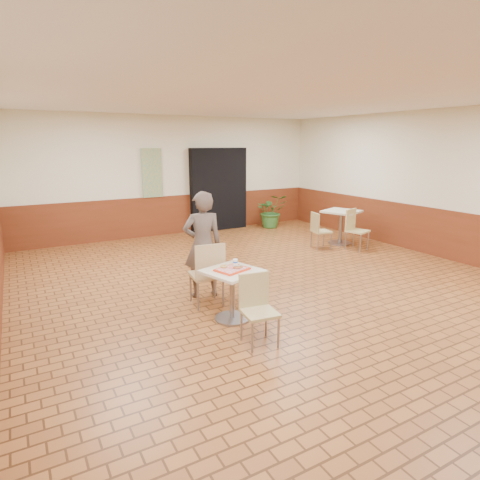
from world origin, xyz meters
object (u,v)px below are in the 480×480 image
customer (203,245)px  chair_second_left (319,229)px  second_table (341,221)px  main_table (232,287)px  chair_main_front (257,305)px  serving_tray (232,269)px  chair_second_front (355,227)px  paper_cup (235,262)px  long_john_donut (238,267)px  chair_main_back (208,271)px  ring_donut (224,266)px  potted_plant (271,211)px

customer → chair_second_left: size_ratio=2.00×
chair_second_left → second_table: bearing=-70.4°
main_table → chair_main_front: 0.69m
serving_tray → chair_second_front: chair_second_front is taller
paper_cup → second_table: 4.75m
main_table → customer: (0.02, 0.98, 0.35)m
chair_second_front → chair_second_left: bearing=130.2°
second_table → chair_second_front: chair_second_front is taller
chair_main_front → chair_second_left: chair_main_front is taller
main_table → chair_second_left: 4.20m
customer → long_john_donut: size_ratio=11.72×
chair_main_back → second_table: 4.71m
long_john_donut → main_table: bearing=156.7°
second_table → chair_second_front: size_ratio=0.88×
ring_donut → long_john_donut: bearing=-40.6°
paper_cup → ring_donut: bearing=-176.0°
chair_main_front → second_table: size_ratio=1.05×
serving_tray → chair_second_left: (3.47, 2.36, -0.25)m
paper_cup → potted_plant: potted_plant is taller
chair_main_back → long_john_donut: bearing=111.2°
long_john_donut → chair_second_left: size_ratio=0.17×
serving_tray → potted_plant: potted_plant is taller
paper_cup → second_table: (4.12, 2.35, -0.23)m
long_john_donut → chair_second_front: bearing=25.7°
chair_main_back → ring_donut: 0.52m
chair_second_front → paper_cup: bearing=-172.0°
customer → potted_plant: size_ratio=1.75×
ring_donut → potted_plant: potted_plant is taller
chair_second_front → main_table: bearing=-171.4°
paper_cup → chair_second_front: chair_second_front is taller
chair_main_back → chair_main_front: bearing=98.9°
chair_main_front → second_table: 5.30m
main_table → potted_plant: (3.85, 4.83, 0.00)m
main_table → paper_cup: 0.33m
chair_second_left → ring_donut: bearing=134.5°
second_table → customer: bearing=-160.6°
ring_donut → long_john_donut: size_ratio=0.70×
paper_cup → chair_second_left: 4.06m
chair_main_front → paper_cup: chair_main_front is taller
paper_cup → chair_second_left: chair_second_left is taller
main_table → second_table: (4.23, 2.46, 0.06)m
ring_donut → second_table: second_table is taller
ring_donut → chair_main_back: bearing=91.6°
paper_cup → potted_plant: bearing=51.6°
ring_donut → potted_plant: 6.16m
ring_donut → potted_plant: (3.92, 4.74, -0.27)m
serving_tray → ring_donut: bearing=128.4°
chair_main_front → serving_tray: (0.04, 0.69, 0.24)m
serving_tray → long_john_donut: (0.07, -0.03, 0.03)m
chair_second_left → chair_second_front: (0.66, -0.43, 0.04)m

